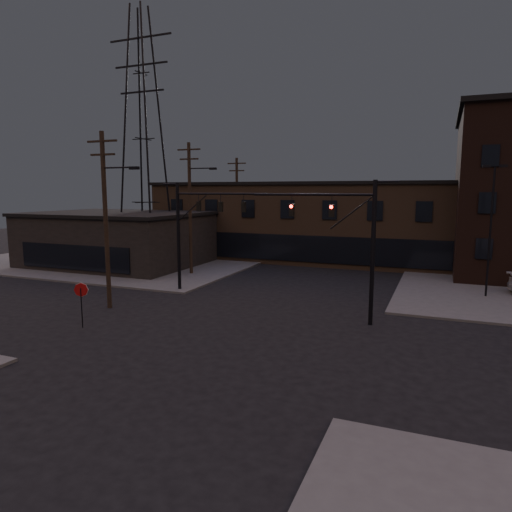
{
  "coord_description": "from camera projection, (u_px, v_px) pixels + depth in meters",
  "views": [
    {
      "loc": [
        9.91,
        -20.74,
        7.43
      ],
      "look_at": [
        -0.41,
        4.51,
        3.5
      ],
      "focal_mm": 32.0,
      "sensor_mm": 36.0,
      "label": 1
    }
  ],
  "objects": [
    {
      "name": "ground",
      "position": [
        231.0,
        334.0,
        23.78
      ],
      "size": [
        140.0,
        140.0,
        0.0
      ],
      "primitive_type": "plane",
      "color": "black",
      "rests_on": "ground"
    },
    {
      "name": "car_crossing",
      "position": [
        391.0,
        259.0,
        44.7
      ],
      "size": [
        3.06,
        5.08,
        1.58
      ],
      "primitive_type": "imported",
      "rotation": [
        0.0,
        0.0,
        0.31
      ],
      "color": "black",
      "rests_on": "ground"
    },
    {
      "name": "traffic_signal_far",
      "position": [
        193.0,
        224.0,
        32.91
      ],
      "size": [
        7.12,
        0.24,
        8.0
      ],
      "color": "black",
      "rests_on": "ground"
    },
    {
      "name": "building_row",
      "position": [
        342.0,
        223.0,
        48.86
      ],
      "size": [
        40.0,
        12.0,
        8.0
      ],
      "primitive_type": "cube",
      "color": "brown",
      "rests_on": "ground"
    },
    {
      "name": "building_left",
      "position": [
        118.0,
        240.0,
        45.57
      ],
      "size": [
        16.0,
        12.0,
        5.0
      ],
      "primitive_type": "cube",
      "color": "black",
      "rests_on": "ground"
    },
    {
      "name": "parked_car_lot_a",
      "position": [
        502.0,
        271.0,
        37.05
      ],
      "size": [
        5.02,
        3.51,
        1.59
      ],
      "primitive_type": "imported",
      "rotation": [
        0.0,
        0.0,
        1.18
      ],
      "color": "black",
      "rests_on": "sidewalk_ne"
    },
    {
      "name": "utility_pole_far",
      "position": [
        237.0,
        205.0,
        51.08
      ],
      "size": [
        2.2,
        0.28,
        11.0
      ],
      "color": "black",
      "rests_on": "ground"
    },
    {
      "name": "lot_light_a",
      "position": [
        491.0,
        219.0,
        30.95
      ],
      "size": [
        1.5,
        0.28,
        9.14
      ],
      "color": "black",
      "rests_on": "ground"
    },
    {
      "name": "utility_pole_mid",
      "position": [
        191.0,
        206.0,
        39.64
      ],
      "size": [
        3.7,
        0.28,
        11.5
      ],
      "color": "black",
      "rests_on": "ground"
    },
    {
      "name": "transmission_tower",
      "position": [
        143.0,
        139.0,
        45.23
      ],
      "size": [
        7.0,
        7.0,
        25.0
      ],
      "primitive_type": null,
      "color": "black",
      "rests_on": "ground"
    },
    {
      "name": "stop_sign",
      "position": [
        81.0,
        294.0,
        24.69
      ],
      "size": [
        0.72,
        0.33,
        2.48
      ],
      "color": "black",
      "rests_on": "ground"
    },
    {
      "name": "sidewalk_nw",
      "position": [
        139.0,
        255.0,
        52.16
      ],
      "size": [
        30.0,
        30.0,
        0.15
      ],
      "primitive_type": "cube",
      "color": "#474744",
      "rests_on": "ground"
    },
    {
      "name": "traffic_signal_near",
      "position": [
        352.0,
        236.0,
        25.19
      ],
      "size": [
        7.12,
        0.24,
        8.0
      ],
      "color": "black",
      "rests_on": "ground"
    },
    {
      "name": "utility_pole_near",
      "position": [
        106.0,
        216.0,
        28.31
      ],
      "size": [
        3.7,
        0.28,
        11.0
      ],
      "color": "black",
      "rests_on": "ground"
    }
  ]
}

